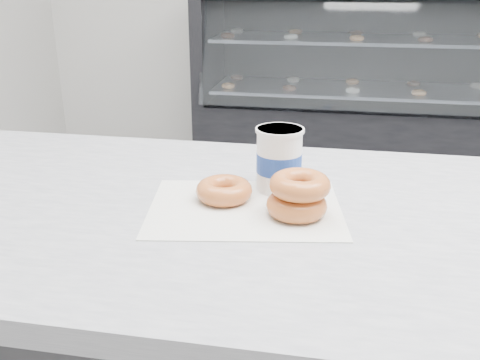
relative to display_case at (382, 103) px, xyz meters
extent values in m
cube|color=black|center=(0.00, -0.02, -0.24)|extent=(2.40, 0.70, 0.50)
cube|color=black|center=(0.00, 0.30, 0.38)|extent=(2.40, 0.06, 0.75)
cube|color=black|center=(-1.16, -0.02, 0.38)|extent=(0.08, 0.70, 0.75)
cube|color=white|center=(0.00, -0.33, 0.38)|extent=(2.28, 0.16, 0.70)
cube|color=silver|center=(0.00, -0.02, 0.09)|extent=(2.20, 0.55, 0.02)
cube|color=silver|center=(0.00, -0.02, 0.41)|extent=(2.20, 0.55, 0.02)
cube|color=silver|center=(-0.44, -2.72, 0.41)|extent=(0.38, 0.31, 0.00)
torus|color=orange|center=(-0.48, -2.69, 0.43)|extent=(0.13, 0.13, 0.04)
torus|color=orange|center=(-0.35, -2.74, 0.43)|extent=(0.11, 0.11, 0.04)
torus|color=orange|center=(-0.34, -2.73, 0.47)|extent=(0.15, 0.15, 0.04)
cylinder|color=white|center=(-0.39, -2.62, 0.47)|extent=(0.11, 0.11, 0.12)
cylinder|color=white|center=(-0.39, -2.62, 0.53)|extent=(0.09, 0.09, 0.01)
cylinder|color=#1A3B94|center=(-0.39, -2.62, 0.46)|extent=(0.11, 0.11, 0.04)
camera|label=1|loc=(-0.29, -3.58, 0.80)|focal=40.00mm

